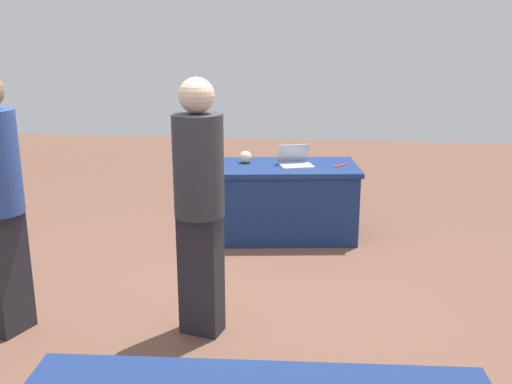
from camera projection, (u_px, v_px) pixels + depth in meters
ground_plane at (244, 303)px, 4.65m from camera, size 14.40×14.40×0.00m
table_foreground at (287, 201)px, 6.08m from camera, size 1.52×0.98×0.75m
person_presenter at (199, 196)px, 3.96m from camera, size 0.41×0.41×1.79m
laptop_silver at (296, 162)px, 5.94m from camera, size 0.39×0.38×0.21m
yarn_ball at (246, 157)px, 6.06m from camera, size 0.13×0.13×0.13m
scissors_red at (340, 166)px, 5.94m from camera, size 0.15×0.16×0.01m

